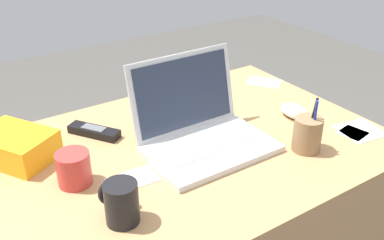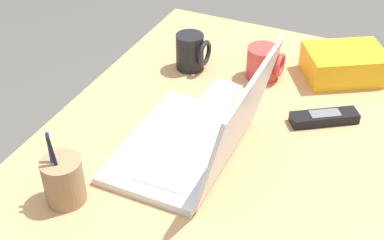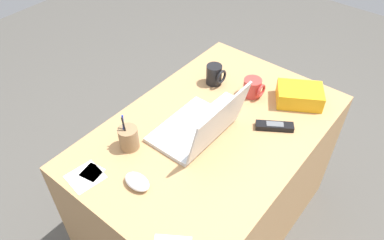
{
  "view_description": "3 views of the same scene",
  "coord_description": "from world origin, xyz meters",
  "px_view_note": "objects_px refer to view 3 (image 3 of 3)",
  "views": [
    {
      "loc": [
        -0.55,
        -0.9,
        1.35
      ],
      "look_at": [
        0.05,
        0.01,
        0.77
      ],
      "focal_mm": 41.37,
      "sensor_mm": 36.0,
      "label": 1
    },
    {
      "loc": [
        0.85,
        0.33,
        1.44
      ],
      "look_at": [
        0.04,
        -0.04,
        0.77
      ],
      "focal_mm": 48.96,
      "sensor_mm": 36.0,
      "label": 2
    },
    {
      "loc": [
        0.93,
        0.64,
        1.81
      ],
      "look_at": [
        0.04,
        -0.08,
        0.73
      ],
      "focal_mm": 34.94,
      "sensor_mm": 36.0,
      "label": 3
    }
  ],
  "objects_px": {
    "coffee_mug_white": "(253,88)",
    "pen_holder": "(129,138)",
    "laptop": "(200,127)",
    "computer_mouse": "(137,182)",
    "coffee_mug_tall": "(215,75)",
    "snack_bag": "(299,95)",
    "cordless_phone": "(275,126)"
  },
  "relations": [
    {
      "from": "computer_mouse",
      "to": "snack_bag",
      "type": "xyz_separation_m",
      "value": [
        -0.8,
        0.24,
        0.02
      ]
    },
    {
      "from": "coffee_mug_white",
      "to": "cordless_phone",
      "type": "xyz_separation_m",
      "value": [
        0.13,
        0.19,
        -0.03
      ]
    },
    {
      "from": "laptop",
      "to": "coffee_mug_white",
      "type": "height_order",
      "value": "laptop"
    },
    {
      "from": "computer_mouse",
      "to": "cordless_phone",
      "type": "bearing_deg",
      "value": 159.59
    },
    {
      "from": "coffee_mug_white",
      "to": "coffee_mug_tall",
      "type": "distance_m",
      "value": 0.19
    },
    {
      "from": "laptop",
      "to": "coffee_mug_tall",
      "type": "relative_size",
      "value": 3.51
    },
    {
      "from": "computer_mouse",
      "to": "cordless_phone",
      "type": "xyz_separation_m",
      "value": [
        -0.58,
        0.24,
        -0.01
      ]
    },
    {
      "from": "cordless_phone",
      "to": "pen_holder",
      "type": "xyz_separation_m",
      "value": [
        0.46,
        -0.4,
        0.04
      ]
    },
    {
      "from": "coffee_mug_white",
      "to": "cordless_phone",
      "type": "height_order",
      "value": "coffee_mug_white"
    },
    {
      "from": "coffee_mug_white",
      "to": "cordless_phone",
      "type": "distance_m",
      "value": 0.24
    },
    {
      "from": "laptop",
      "to": "computer_mouse",
      "type": "height_order",
      "value": "laptop"
    },
    {
      "from": "coffee_mug_white",
      "to": "pen_holder",
      "type": "relative_size",
      "value": 0.6
    },
    {
      "from": "computer_mouse",
      "to": "coffee_mug_white",
      "type": "xyz_separation_m",
      "value": [
        -0.71,
        0.05,
        0.02
      ]
    },
    {
      "from": "laptop",
      "to": "computer_mouse",
      "type": "relative_size",
      "value": 3.19
    },
    {
      "from": "cordless_phone",
      "to": "snack_bag",
      "type": "distance_m",
      "value": 0.22
    },
    {
      "from": "snack_bag",
      "to": "computer_mouse",
      "type": "bearing_deg",
      "value": -16.64
    },
    {
      "from": "laptop",
      "to": "snack_bag",
      "type": "bearing_deg",
      "value": 154.32
    },
    {
      "from": "computer_mouse",
      "to": "pen_holder",
      "type": "distance_m",
      "value": 0.2
    },
    {
      "from": "computer_mouse",
      "to": "coffee_mug_white",
      "type": "distance_m",
      "value": 0.71
    },
    {
      "from": "computer_mouse",
      "to": "pen_holder",
      "type": "relative_size",
      "value": 0.68
    },
    {
      "from": "laptop",
      "to": "pen_holder",
      "type": "relative_size",
      "value": 2.17
    },
    {
      "from": "laptop",
      "to": "snack_bag",
      "type": "xyz_separation_m",
      "value": [
        -0.45,
        0.22,
        -0.01
      ]
    },
    {
      "from": "coffee_mug_white",
      "to": "coffee_mug_tall",
      "type": "bearing_deg",
      "value": -79.13
    },
    {
      "from": "coffee_mug_white",
      "to": "pen_holder",
      "type": "xyz_separation_m",
      "value": [
        0.59,
        -0.21,
        0.01
      ]
    },
    {
      "from": "computer_mouse",
      "to": "pen_holder",
      "type": "bearing_deg",
      "value": -123.91
    },
    {
      "from": "laptop",
      "to": "computer_mouse",
      "type": "bearing_deg",
      "value": -3.43
    },
    {
      "from": "coffee_mug_tall",
      "to": "pen_holder",
      "type": "xyz_separation_m",
      "value": [
        0.55,
        -0.02,
        -0.0
      ]
    },
    {
      "from": "coffee_mug_white",
      "to": "coffee_mug_tall",
      "type": "xyz_separation_m",
      "value": [
        0.04,
        -0.19,
        0.01
      ]
    },
    {
      "from": "computer_mouse",
      "to": "snack_bag",
      "type": "relative_size",
      "value": 0.54
    },
    {
      "from": "coffee_mug_white",
      "to": "laptop",
      "type": "bearing_deg",
      "value": -4.09
    },
    {
      "from": "laptop",
      "to": "coffee_mug_white",
      "type": "distance_m",
      "value": 0.36
    },
    {
      "from": "computer_mouse",
      "to": "laptop",
      "type": "bearing_deg",
      "value": 178.83
    }
  ]
}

